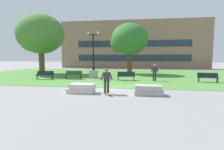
# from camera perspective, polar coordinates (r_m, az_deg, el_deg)

# --- Properties ---
(ground_plane) EXTENTS (140.00, 140.00, 0.00)m
(ground_plane) POSITION_cam_1_polar(r_m,az_deg,el_deg) (13.72, -1.42, -4.35)
(ground_plane) COLOR gray
(grass_lawn) EXTENTS (40.00, 20.00, 0.02)m
(grass_lawn) POSITION_cam_1_polar(r_m,az_deg,el_deg) (23.54, 2.64, 0.01)
(grass_lawn) COLOR #4C8438
(grass_lawn) RESTS_ON ground
(concrete_block_center) EXTENTS (1.84, 0.90, 0.64)m
(concrete_block_center) POSITION_cam_1_polar(r_m,az_deg,el_deg) (12.08, -9.89, -4.38)
(concrete_block_center) COLOR #BCB7B2
(concrete_block_center) RESTS_ON ground
(concrete_block_left) EXTENTS (1.80, 0.90, 0.64)m
(concrete_block_left) POSITION_cam_1_polar(r_m,az_deg,el_deg) (11.50, 11.78, -4.94)
(concrete_block_left) COLOR #9E9991
(concrete_block_left) RESTS_ON ground
(person_skateboarder) EXTENTS (0.80, 0.58, 1.71)m
(person_skateboarder) POSITION_cam_1_polar(r_m,az_deg,el_deg) (11.51, -1.79, -1.49)
(person_skateboarder) COLOR #28282D
(person_skateboarder) RESTS_ON ground
(skateboard) EXTENTS (0.75, 0.95, 0.14)m
(skateboard) POSITION_cam_1_polar(r_m,az_deg,el_deg) (11.34, -1.41, -6.11)
(skateboard) COLOR olive
(skateboard) RESTS_ON ground
(park_bench_near_left) EXTENTS (1.85, 0.76, 0.90)m
(park_bench_near_left) POSITION_cam_1_polar(r_m,az_deg,el_deg) (20.20, -21.03, 0.12)
(park_bench_near_left) COLOR #1E232D
(park_bench_near_left) RESTS_ON grass_lawn
(park_bench_near_right) EXTENTS (1.83, 0.65, 0.90)m
(park_bench_near_right) POSITION_cam_1_polar(r_m,az_deg,el_deg) (18.04, 4.64, -0.15)
(park_bench_near_right) COLOR #1E232D
(park_bench_near_right) RESTS_ON grass_lawn
(park_bench_far_left) EXTENTS (1.86, 0.78, 0.90)m
(park_bench_far_left) POSITION_cam_1_polar(r_m,az_deg,el_deg) (19.12, 28.80, -0.53)
(park_bench_far_left) COLOR #1E232D
(park_bench_far_left) RESTS_ON grass_lawn
(park_bench_far_right) EXTENTS (1.81, 0.58, 0.90)m
(park_bench_far_right) POSITION_cam_1_polar(r_m,az_deg,el_deg) (19.53, -12.44, 0.20)
(park_bench_far_right) COLOR #284723
(park_bench_far_right) RESTS_ON grass_lawn
(lamp_post_left) EXTENTS (1.32, 0.80, 5.39)m
(lamp_post_left) POSITION_cam_1_polar(r_m,az_deg,el_deg) (20.15, -6.06, 2.09)
(lamp_post_left) COLOR gray
(lamp_post_left) RESTS_ON grass_lawn
(tree_near_right) EXTENTS (5.34, 5.08, 7.08)m
(tree_near_right) POSITION_cam_1_polar(r_m,az_deg,el_deg) (24.98, 5.66, 11.47)
(tree_near_right) COLOR #4C3823
(tree_near_right) RESTS_ON grass_lawn
(tree_far_right) EXTENTS (6.71, 6.39, 8.29)m
(tree_far_right) POSITION_cam_1_polar(r_m,az_deg,el_deg) (26.74, -22.41, 12.09)
(tree_far_right) COLOR brown
(tree_far_right) RESTS_ON grass_lawn
(person_bystander_near_lawn) EXTENTS (0.76, 0.30, 1.71)m
(person_bystander_near_lawn) POSITION_cam_1_polar(r_m,az_deg,el_deg) (18.07, 13.74, 1.13)
(person_bystander_near_lawn) COLOR #28282D
(person_bystander_near_lawn) RESTS_ON grass_lawn
(building_facade_distant) EXTENTS (31.60, 1.03, 10.14)m
(building_facade_distant) POSITION_cam_1_polar(r_m,az_deg,el_deg) (37.90, 6.82, 9.89)
(building_facade_distant) COLOR #8E6B56
(building_facade_distant) RESTS_ON ground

